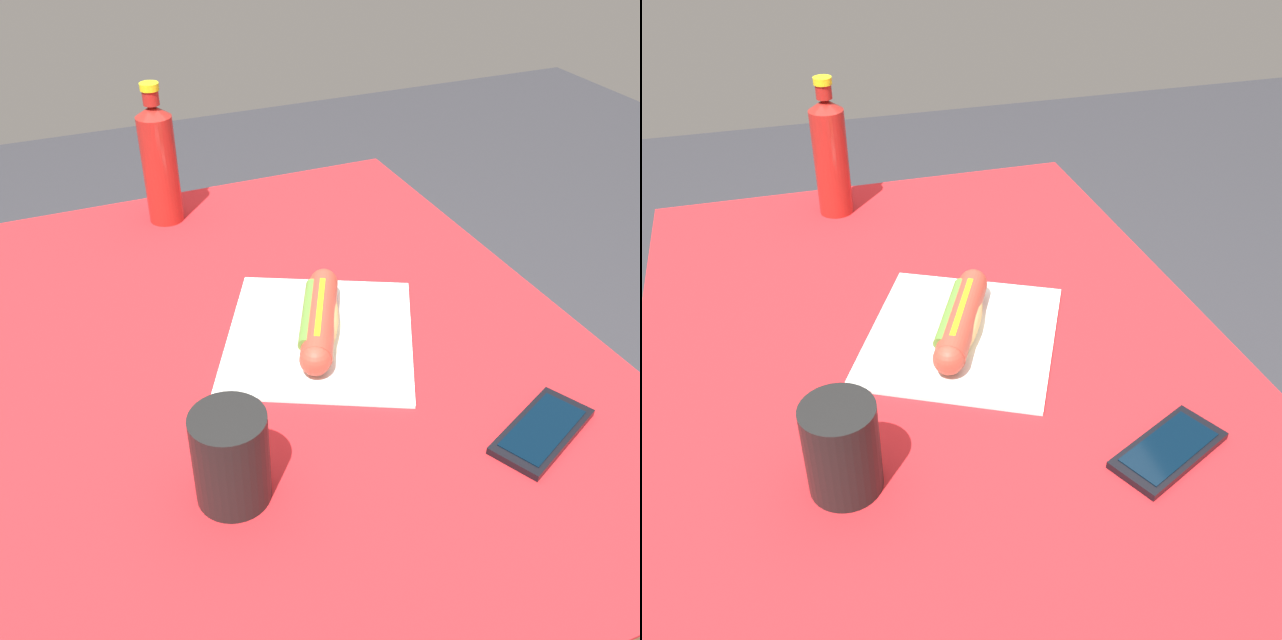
% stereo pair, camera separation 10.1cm
% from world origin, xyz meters
% --- Properties ---
extents(ground_plane, '(6.00, 6.00, 0.00)m').
position_xyz_m(ground_plane, '(0.00, 0.00, 0.00)').
color(ground_plane, '#2D2D33').
rests_on(ground_plane, ground).
extents(dining_table, '(1.09, 0.82, 0.74)m').
position_xyz_m(dining_table, '(0.00, 0.00, 0.60)').
color(dining_table, brown).
rests_on(dining_table, ground).
extents(paper_wrapper, '(0.38, 0.37, 0.01)m').
position_xyz_m(paper_wrapper, '(-0.01, -0.04, 0.74)').
color(paper_wrapper, white).
rests_on(paper_wrapper, dining_table).
extents(hot_dog, '(0.21, 0.13, 0.05)m').
position_xyz_m(hot_dog, '(-0.01, -0.04, 0.77)').
color(hot_dog, tan).
rests_on(hot_dog, paper_wrapper).
extents(cell_phone, '(0.12, 0.16, 0.01)m').
position_xyz_m(cell_phone, '(-0.30, -0.21, 0.74)').
color(cell_phone, black).
rests_on(cell_phone, dining_table).
extents(soda_bottle, '(0.06, 0.06, 0.25)m').
position_xyz_m(soda_bottle, '(0.44, 0.08, 0.85)').
color(soda_bottle, maroon).
rests_on(soda_bottle, dining_table).
extents(drinking_cup, '(0.08, 0.08, 0.12)m').
position_xyz_m(drinking_cup, '(-0.24, 0.16, 0.79)').
color(drinking_cup, black).
rests_on(drinking_cup, dining_table).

